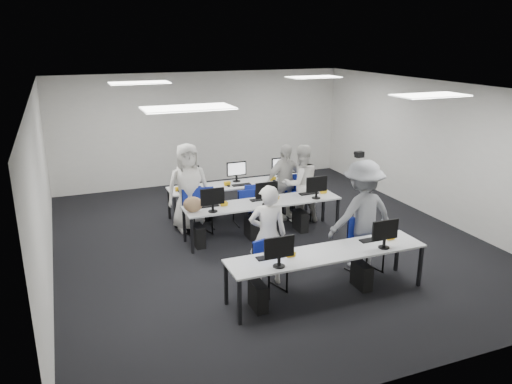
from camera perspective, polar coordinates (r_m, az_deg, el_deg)
name	(u,v)px	position (r m, az deg, el deg)	size (l,w,h in m)	color
room	(267,167)	(9.56, 1.29, 2.88)	(9.00, 9.02, 3.00)	black
ceiling_panels	(268,88)	(9.30, 1.35, 11.77)	(5.20, 4.60, 0.02)	white
desk_front	(327,255)	(7.80, 8.17, -7.14)	(3.20, 0.70, 0.73)	silver
desk_mid	(263,204)	(9.97, 0.81, -1.41)	(3.20, 0.70, 0.73)	silver
desk_back	(239,186)	(11.22, -1.92, 0.73)	(3.20, 0.70, 0.73)	silver
equipment_front	(316,277)	(7.84, 6.90, -9.57)	(2.51, 0.41, 1.19)	#0C1C9D
equipment_mid	(254,221)	(10.00, -0.18, -3.33)	(2.91, 0.41, 1.19)	white
equipment_back	(247,198)	(11.39, -1.03, -0.69)	(2.91, 0.41, 1.19)	white
chair_0	(269,276)	(8.02, 1.53, -9.57)	(0.51, 0.54, 0.83)	navy
chair_1	(364,255)	(8.84, 12.26, -7.03)	(0.57, 0.61, 0.95)	navy
chair_2	(197,220)	(10.32, -6.73, -3.16)	(0.57, 0.60, 0.93)	navy
chair_3	(257,215)	(10.53, 0.08, -2.66)	(0.49, 0.52, 0.90)	navy
chair_4	(297,206)	(11.05, 4.73, -1.59)	(0.50, 0.54, 0.98)	navy
chair_5	(202,214)	(10.63, -6.18, -2.50)	(0.51, 0.55, 0.94)	navy
chair_6	(244,212)	(10.77, -1.36, -2.35)	(0.42, 0.45, 0.82)	navy
chair_7	(298,202)	(11.31, 4.79, -1.16)	(0.59, 0.62, 0.97)	navy
handbag	(193,204)	(9.42, -7.23, -1.42)	(0.37, 0.23, 0.30)	#95714D
student_0	(268,235)	(8.05, 1.36, -4.94)	(0.61, 0.40, 1.68)	beige
student_1	(301,184)	(10.78, 5.13, 0.95)	(0.83, 0.65, 1.71)	beige
student_2	(188,187)	(10.36, -7.74, 0.53)	(0.90, 0.58, 1.84)	beige
student_3	(285,182)	(10.97, 3.30, 1.17)	(0.98, 0.41, 1.67)	beige
photographer	(362,215)	(8.77, 12.01, -2.56)	(1.24, 0.71, 1.92)	slate
dslr_camera	(359,154)	(8.63, 11.73, 4.22)	(0.14, 0.18, 0.10)	black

